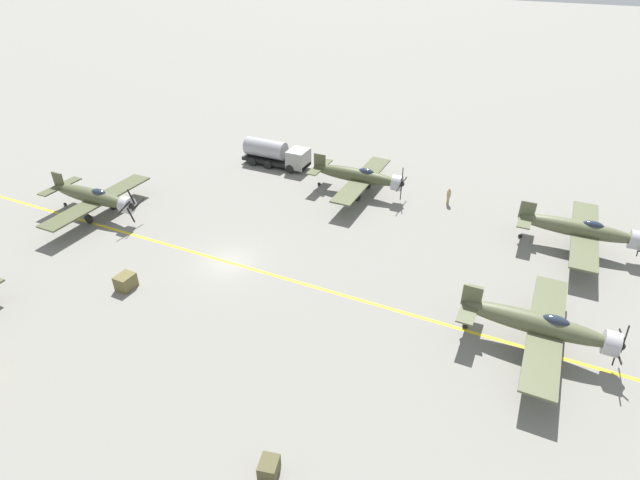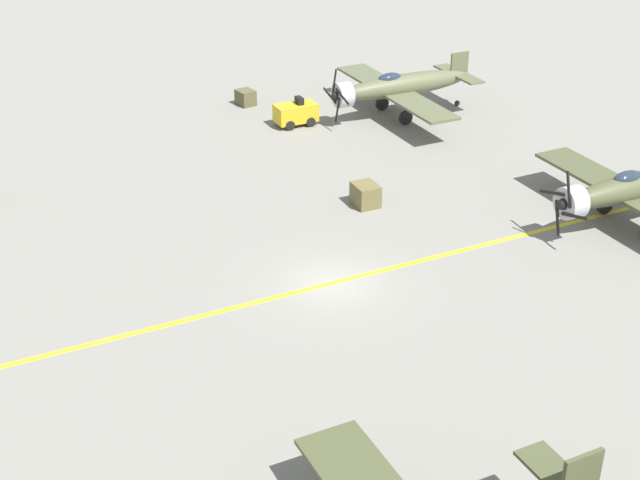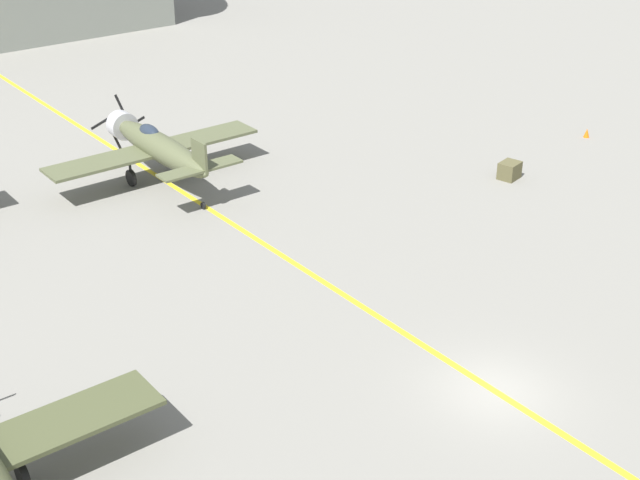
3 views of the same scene
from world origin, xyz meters
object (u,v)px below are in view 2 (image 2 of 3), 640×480
airplane_near_center (637,187)px  supply_crate_outboard (246,98)px  supply_crate_mid_lane (366,195)px  airplane_near_right (399,86)px  tow_tractor (296,113)px

airplane_near_center → supply_crate_outboard: (24.73, 10.53, -1.50)m
airplane_near_center → supply_crate_mid_lane: airplane_near_center is taller
airplane_near_right → supply_crate_outboard: 10.37m
airplane_near_right → tow_tractor: 6.87m
tow_tractor → airplane_near_right: bearing=-102.7°
airplane_near_right → airplane_near_center: size_ratio=1.00×
airplane_near_right → supply_crate_outboard: bearing=49.4°
airplane_near_center → tow_tractor: bearing=9.4°
tow_tractor → supply_crate_outboard: 5.11m
supply_crate_outboard → airplane_near_center: bearing=-156.9°
airplane_near_center → airplane_near_right: bearing=-7.5°
airplane_near_center → supply_crate_outboard: airplane_near_center is taller
supply_crate_mid_lane → airplane_near_center: bearing=-125.5°
airplane_near_center → supply_crate_outboard: size_ratio=9.85×
airplane_near_right → tow_tractor: size_ratio=4.62×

